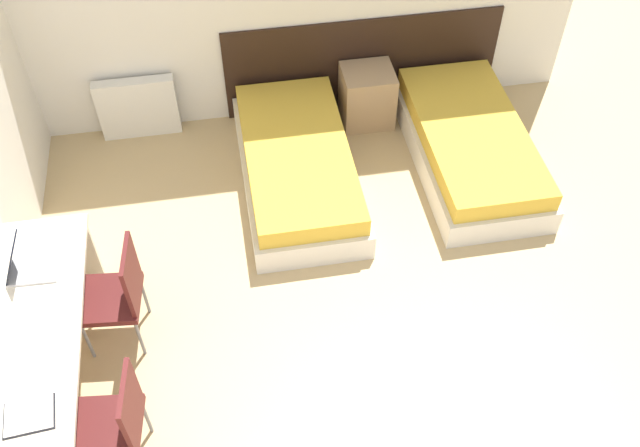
# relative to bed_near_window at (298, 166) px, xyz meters

# --- Properties ---
(headboard_panel) EXTENTS (2.61, 0.03, 0.94)m
(headboard_panel) POSITION_rel_bed_near_window_xyz_m (0.78, 1.00, 0.27)
(headboard_panel) COLOR black
(headboard_panel) RESTS_ON ground_plane
(bed_near_window) EXTENTS (0.95, 1.93, 0.42)m
(bed_near_window) POSITION_rel_bed_near_window_xyz_m (0.00, 0.00, 0.00)
(bed_near_window) COLOR silver
(bed_near_window) RESTS_ON ground_plane
(bed_near_door) EXTENTS (0.95, 1.93, 0.42)m
(bed_near_door) POSITION_rel_bed_near_window_xyz_m (1.55, 0.00, 0.00)
(bed_near_door) COLOR silver
(bed_near_door) RESTS_ON ground_plane
(nightstand) EXTENTS (0.48, 0.43, 0.55)m
(nightstand) POSITION_rel_bed_near_window_xyz_m (0.78, 0.75, 0.07)
(nightstand) COLOR tan
(nightstand) RESTS_ON ground_plane
(radiator) EXTENTS (0.72, 0.12, 0.60)m
(radiator) POSITION_rel_bed_near_window_xyz_m (-1.34, 0.91, 0.10)
(radiator) COLOR silver
(radiator) RESTS_ON ground_plane
(desk) EXTENTS (0.59, 2.11, 0.73)m
(desk) POSITION_rel_bed_near_window_xyz_m (-1.92, -1.82, 0.37)
(desk) COLOR beige
(desk) RESTS_ON ground_plane
(chair_near_laptop) EXTENTS (0.46, 0.46, 0.92)m
(chair_near_laptop) POSITION_rel_bed_near_window_xyz_m (-1.45, -1.34, 0.31)
(chair_near_laptop) COLOR #511919
(chair_near_laptop) RESTS_ON ground_plane
(chair_near_notebook) EXTENTS (0.47, 0.47, 0.92)m
(chair_near_notebook) POSITION_rel_bed_near_window_xyz_m (-1.45, -2.32, 0.31)
(chair_near_notebook) COLOR #511919
(chair_near_notebook) RESTS_ON ground_plane
(laptop) EXTENTS (0.33, 0.24, 0.31)m
(laptop) POSITION_rel_bed_near_window_xyz_m (-1.99, -1.25, 0.59)
(laptop) COLOR silver
(laptop) RESTS_ON desk
(open_notebook) EXTENTS (0.30, 0.25, 0.02)m
(open_notebook) POSITION_rel_bed_near_window_xyz_m (-1.88, -2.32, 0.53)
(open_notebook) COLOR black
(open_notebook) RESTS_ON desk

